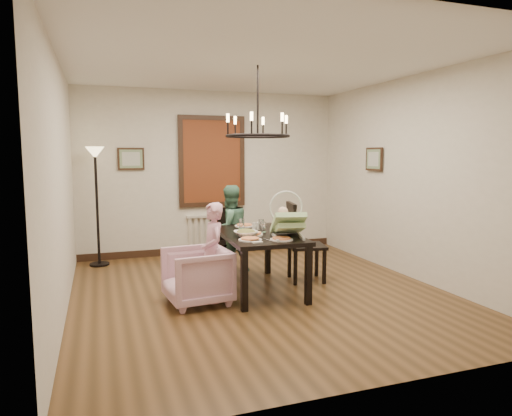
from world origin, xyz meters
TOP-DOWN VIEW (x-y plane):
  - room_shell at (0.00, 0.37)m, footprint 4.51×5.00m
  - dining_table at (0.01, 0.12)m, footprint 0.93×1.60m
  - chair_far at (-0.05, 1.24)m, footprint 0.50×0.50m
  - chair_right at (0.79, 0.30)m, footprint 0.57×0.57m
  - armchair at (-0.83, -0.15)m, footprint 0.78×0.77m
  - elderly_woman at (-0.63, -0.12)m, footprint 0.24×0.36m
  - seated_man at (-0.09, 1.07)m, footprint 0.60×0.52m
  - baby_bouncer at (0.25, -0.29)m, footprint 0.55×0.67m
  - salad_bowl at (-0.21, -0.08)m, footprint 0.34×0.34m
  - pizza_platter at (-0.13, -0.03)m, footprint 0.29×0.29m
  - drinking_glass at (0.07, 0.09)m, footprint 0.07×0.07m
  - window_blinds at (0.00, 2.46)m, footprint 1.00×0.03m
  - radiator at (0.00, 2.48)m, footprint 0.92×0.12m
  - picture_back at (-1.35, 2.47)m, footprint 0.42×0.03m
  - picture_right at (2.21, 0.90)m, footprint 0.03×0.42m
  - floor_lamp at (-1.90, 2.15)m, footprint 0.30×0.30m
  - chandelier at (0.01, 0.12)m, footprint 0.80×0.80m

SIDE VIEW (x-z plane):
  - armchair at x=-0.83m, z-range 0.00..0.65m
  - radiator at x=0.00m, z-range 0.04..0.66m
  - chair_far at x=-0.05m, z-range 0.00..0.93m
  - elderly_woman at x=-0.63m, z-range 0.00..0.97m
  - seated_man at x=-0.09m, z-range 0.00..1.06m
  - chair_right at x=0.79m, z-range 0.00..1.09m
  - dining_table at x=0.01m, z-range 0.28..1.02m
  - pizza_platter at x=-0.13m, z-range 0.74..0.78m
  - salad_bowl at x=-0.21m, z-range 0.74..0.82m
  - drinking_glass at x=0.07m, z-range 0.74..0.88m
  - floor_lamp at x=-1.90m, z-range 0.00..1.80m
  - baby_bouncer at x=0.25m, z-range 0.74..1.12m
  - room_shell at x=0.00m, z-range -0.01..2.80m
  - window_blinds at x=0.00m, z-range 0.90..2.30m
  - picture_back at x=-1.35m, z-range 1.47..1.83m
  - picture_right at x=2.21m, z-range 1.47..1.83m
  - chandelier at x=0.01m, z-range 1.93..1.97m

